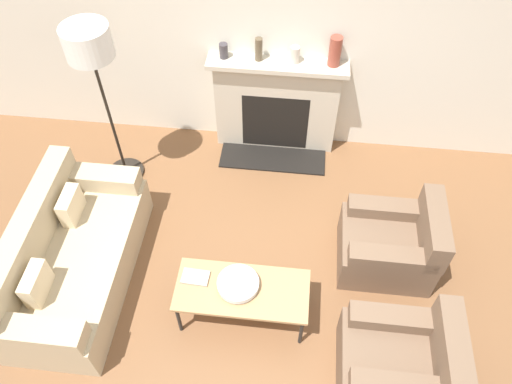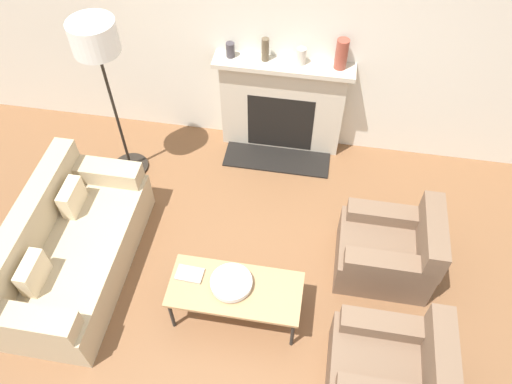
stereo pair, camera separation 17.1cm
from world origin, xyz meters
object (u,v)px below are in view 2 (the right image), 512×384
at_px(armchair_far, 390,251).
at_px(mantel_vase_left, 230,50).
at_px(couch, 70,250).
at_px(mantel_vase_center_left, 265,49).
at_px(fireplace, 282,107).
at_px(book, 190,274).
at_px(mantel_vase_center_right, 301,56).
at_px(bowl, 231,283).
at_px(coffee_table, 235,291).
at_px(floor_lamp, 98,51).
at_px(armchair_near, 390,369).
at_px(mantel_vase_right, 342,54).

relative_size(armchair_far, mantel_vase_left, 5.51).
relative_size(couch, mantel_vase_center_left, 7.43).
bearing_deg(mantel_vase_left, armchair_far, -40.74).
distance_m(fireplace, couch, 2.64).
bearing_deg(couch, fireplace, -40.22).
bearing_deg(book, mantel_vase_center_right, 75.45).
distance_m(couch, mantel_vase_center_left, 2.69).
xyz_separation_m(couch, mantel_vase_center_right, (1.86, 2.02, 0.93)).
height_order(bowl, book, bowl).
height_order(coffee_table, bowl, bowl).
distance_m(floor_lamp, mantel_vase_left, 1.30).
distance_m(coffee_table, bowl, 0.09).
bearing_deg(armchair_far, bowl, -63.58).
relative_size(armchair_far, coffee_table, 0.76).
bearing_deg(mantel_vase_center_left, mantel_vase_left, 180.00).
bearing_deg(floor_lamp, armchair_near, -34.74).
relative_size(armchair_far, mantel_vase_center_left, 3.51).
bearing_deg(book, coffee_table, -6.34).
height_order(fireplace, mantel_vase_center_right, mantel_vase_center_right).
bearing_deg(mantel_vase_center_right, couch, -132.66).
distance_m(armchair_near, floor_lamp, 3.68).
bearing_deg(floor_lamp, fireplace, 22.10).
height_order(couch, armchair_far, couch).
relative_size(armchair_near, mantel_vase_center_left, 3.51).
bearing_deg(coffee_table, couch, 172.54).
bearing_deg(couch, mantel_vase_center_right, -42.66).
relative_size(mantel_vase_center_left, mantel_vase_center_right, 1.40).
distance_m(armchair_far, bowl, 1.52).
distance_m(floor_lamp, mantel_vase_right, 2.29).
relative_size(coffee_table, floor_lamp, 0.61).
distance_m(coffee_table, mantel_vase_center_right, 2.39).
xyz_separation_m(book, floor_lamp, (-1.11, 1.49, 1.09)).
xyz_separation_m(fireplace, mantel_vase_center_left, (-0.20, 0.01, 0.71)).
height_order(fireplace, floor_lamp, floor_lamp).
height_order(armchair_near, bowl, armchair_near).
relative_size(bowl, mantel_vase_left, 2.26).
xyz_separation_m(fireplace, floor_lamp, (-1.62, -0.66, 0.98)).
relative_size(armchair_near, book, 3.62).
distance_m(armchair_far, coffee_table, 1.49).
bearing_deg(book, armchair_far, 22.83).
bearing_deg(fireplace, coffee_table, -92.46).
distance_m(book, mantel_vase_center_right, 2.39).
relative_size(fireplace, armchair_near, 1.69).
bearing_deg(mantel_vase_left, coffee_table, -78.38).
xyz_separation_m(armchair_near, mantel_vase_right, (-0.67, 2.64, 1.01)).
height_order(armchair_far, mantel_vase_center_right, mantel_vase_center_right).
xyz_separation_m(armchair_far, mantel_vase_right, (-0.67, 1.53, 1.01)).
height_order(bowl, floor_lamp, floor_lamp).
distance_m(coffee_table, floor_lamp, 2.45).
bearing_deg(coffee_table, armchair_far, 27.96).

